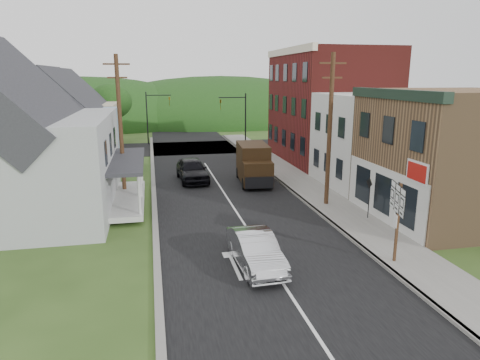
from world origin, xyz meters
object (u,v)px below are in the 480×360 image
silver_sedan (256,251)px  delivery_van (254,164)px  route_sign_cluster (397,211)px  warning_sign (369,192)px  dark_sedan (192,170)px

silver_sedan → delivery_van: (3.28, 13.94, 0.72)m
delivery_van → route_sign_cluster: 15.07m
delivery_van → warning_sign: 10.33m
dark_sedan → route_sign_cluster: 17.83m
warning_sign → dark_sedan: bearing=126.5°
dark_sedan → route_sign_cluster: bearing=-71.0°
silver_sedan → delivery_van: delivery_van is taller
silver_sedan → delivery_van: bearing=73.9°
delivery_van → silver_sedan: bearing=-98.2°
route_sign_cluster → warning_sign: 5.68m
delivery_van → dark_sedan: bearing=165.2°
silver_sedan → warning_sign: bearing=28.3°
silver_sedan → warning_sign: (7.40, 4.47, 0.88)m
delivery_van → route_sign_cluster: size_ratio=1.57×
route_sign_cluster → dark_sedan: bearing=128.4°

